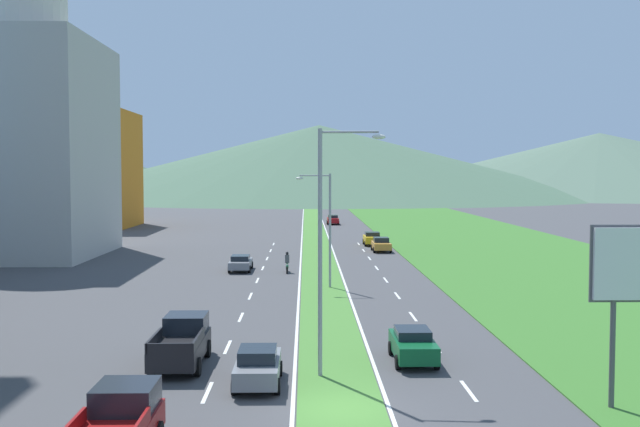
{
  "coord_description": "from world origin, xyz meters",
  "views": [
    {
      "loc": [
        -1.28,
        -25.89,
        8.53
      ],
      "look_at": [
        0.0,
        38.71,
        4.94
      ],
      "focal_mm": 41.3,
      "sensor_mm": 36.0,
      "label": 1
    }
  ],
  "objects_px": {
    "street_lamp_near": "(327,237)",
    "street_lamp_mid": "(326,222)",
    "car_5": "(413,345)",
    "car_0": "(333,220)",
    "car_4": "(372,239)",
    "car_2": "(241,263)",
    "car_3": "(381,244)",
    "pickup_truck_1": "(182,342)",
    "motorcycle_rider": "(287,264)",
    "car_1": "(258,366)"
  },
  "relations": [
    {
      "from": "car_0",
      "to": "car_5",
      "type": "distance_m",
      "value": 88.54
    },
    {
      "from": "street_lamp_near",
      "to": "car_3",
      "type": "relative_size",
      "value": 2.41
    },
    {
      "from": "car_0",
      "to": "car_5",
      "type": "relative_size",
      "value": 1.12
    },
    {
      "from": "car_3",
      "to": "pickup_truck_1",
      "type": "bearing_deg",
      "value": -16.37
    },
    {
      "from": "pickup_truck_1",
      "to": "street_lamp_mid",
      "type": "bearing_deg",
      "value": -18.05
    },
    {
      "from": "street_lamp_near",
      "to": "street_lamp_mid",
      "type": "height_order",
      "value": "street_lamp_near"
    },
    {
      "from": "car_5",
      "to": "street_lamp_near",
      "type": "bearing_deg",
      "value": -58.63
    },
    {
      "from": "car_1",
      "to": "motorcycle_rider",
      "type": "height_order",
      "value": "motorcycle_rider"
    },
    {
      "from": "car_4",
      "to": "pickup_truck_1",
      "type": "distance_m",
      "value": 55.19
    },
    {
      "from": "car_0",
      "to": "car_1",
      "type": "bearing_deg",
      "value": -4.01
    },
    {
      "from": "street_lamp_near",
      "to": "motorcycle_rider",
      "type": "relative_size",
      "value": 5.17
    },
    {
      "from": "pickup_truck_1",
      "to": "motorcycle_rider",
      "type": "height_order",
      "value": "pickup_truck_1"
    },
    {
      "from": "car_0",
      "to": "car_1",
      "type": "height_order",
      "value": "car_1"
    },
    {
      "from": "car_1",
      "to": "car_2",
      "type": "distance_m",
      "value": 34.75
    },
    {
      "from": "car_4",
      "to": "motorcycle_rider",
      "type": "relative_size",
      "value": 2.07
    },
    {
      "from": "street_lamp_mid",
      "to": "car_5",
      "type": "xyz_separation_m",
      "value": [
        3.33,
        -21.32,
        -4.12
      ]
    },
    {
      "from": "car_2",
      "to": "car_3",
      "type": "xyz_separation_m",
      "value": [
        13.83,
        15.42,
        0.06
      ]
    },
    {
      "from": "car_4",
      "to": "car_3",
      "type": "bearing_deg",
      "value": 2.78
    },
    {
      "from": "street_lamp_mid",
      "to": "pickup_truck_1",
      "type": "xyz_separation_m",
      "value": [
        -7.03,
        -21.58,
        -3.9
      ]
    },
    {
      "from": "car_4",
      "to": "street_lamp_near",
      "type": "bearing_deg",
      "value": -7.15
    },
    {
      "from": "street_lamp_mid",
      "to": "car_5",
      "type": "relative_size",
      "value": 2.03
    },
    {
      "from": "street_lamp_mid",
      "to": "pickup_truck_1",
      "type": "relative_size",
      "value": 1.57
    },
    {
      "from": "car_0",
      "to": "car_3",
      "type": "xyz_separation_m",
      "value": [
        3.65,
        -42.15,
        -0.01
      ]
    },
    {
      "from": "car_1",
      "to": "car_5",
      "type": "distance_m",
      "value": 7.65
    },
    {
      "from": "car_3",
      "to": "pickup_truck_1",
      "type": "height_order",
      "value": "pickup_truck_1"
    },
    {
      "from": "street_lamp_near",
      "to": "car_4",
      "type": "xyz_separation_m",
      "value": [
        6.99,
        55.71,
        -5.07
      ]
    },
    {
      "from": "street_lamp_mid",
      "to": "car_1",
      "type": "distance_m",
      "value": 25.47
    },
    {
      "from": "motorcycle_rider",
      "to": "car_4",
      "type": "bearing_deg",
      "value": -21.86
    },
    {
      "from": "street_lamp_near",
      "to": "car_2",
      "type": "relative_size",
      "value": 2.26
    },
    {
      "from": "car_5",
      "to": "motorcycle_rider",
      "type": "bearing_deg",
      "value": -167.84
    },
    {
      "from": "car_1",
      "to": "pickup_truck_1",
      "type": "height_order",
      "value": "pickup_truck_1"
    },
    {
      "from": "car_3",
      "to": "car_5",
      "type": "relative_size",
      "value": 1.03
    },
    {
      "from": "street_lamp_mid",
      "to": "street_lamp_near",
      "type": "bearing_deg",
      "value": -91.57
    },
    {
      "from": "street_lamp_near",
      "to": "street_lamp_mid",
      "type": "distance_m",
      "value": 23.77
    },
    {
      "from": "street_lamp_near",
      "to": "pickup_truck_1",
      "type": "relative_size",
      "value": 1.92
    },
    {
      "from": "car_0",
      "to": "car_3",
      "type": "relative_size",
      "value": 1.09
    },
    {
      "from": "car_2",
      "to": "street_lamp_near",
      "type": "bearing_deg",
      "value": -168.97
    },
    {
      "from": "street_lamp_mid",
      "to": "car_2",
      "type": "xyz_separation_m",
      "value": [
        -7.16,
        9.65,
        -4.17
      ]
    },
    {
      "from": "car_2",
      "to": "pickup_truck_1",
      "type": "height_order",
      "value": "pickup_truck_1"
    },
    {
      "from": "street_lamp_mid",
      "to": "car_4",
      "type": "xyz_separation_m",
      "value": [
        6.34,
        31.96,
        -4.09
      ]
    },
    {
      "from": "car_2",
      "to": "car_4",
      "type": "bearing_deg",
      "value": -31.18
    },
    {
      "from": "car_3",
      "to": "motorcycle_rider",
      "type": "relative_size",
      "value": 2.15
    },
    {
      "from": "street_lamp_mid",
      "to": "car_0",
      "type": "relative_size",
      "value": 1.81
    },
    {
      "from": "motorcycle_rider",
      "to": "car_2",
      "type": "bearing_deg",
      "value": 73.79
    },
    {
      "from": "car_3",
      "to": "car_4",
      "type": "height_order",
      "value": "car_4"
    },
    {
      "from": "car_1",
      "to": "car_4",
      "type": "relative_size",
      "value": 1.01
    },
    {
      "from": "car_0",
      "to": "car_1",
      "type": "xyz_separation_m",
      "value": [
        -6.46,
        -92.12,
        -0.0
      ]
    },
    {
      "from": "car_0",
      "to": "pickup_truck_1",
      "type": "distance_m",
      "value": 89.37
    },
    {
      "from": "street_lamp_near",
      "to": "car_3",
      "type": "xyz_separation_m",
      "value": [
        7.32,
        48.82,
        -5.09
      ]
    },
    {
      "from": "street_lamp_near",
      "to": "car_5",
      "type": "xyz_separation_m",
      "value": [
        3.98,
        2.42,
        -5.1
      ]
    }
  ]
}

